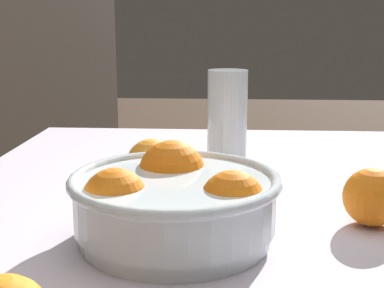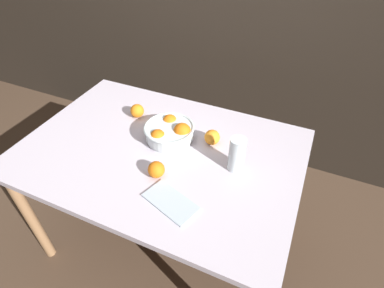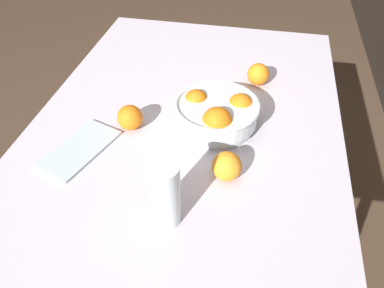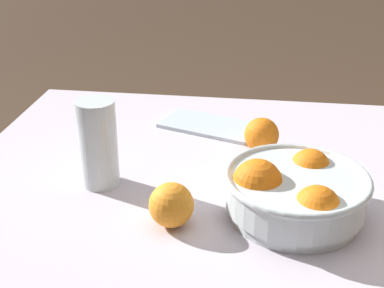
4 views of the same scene
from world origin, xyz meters
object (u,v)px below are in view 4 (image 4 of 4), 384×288
fruit_bowl (294,192)px  orange_loose_front (171,205)px  orange_loose_aside (262,135)px  juice_glass (99,147)px

fruit_bowl → orange_loose_front: (0.19, 0.05, -0.01)m
orange_loose_front → orange_loose_aside: size_ratio=1.03×
fruit_bowl → juice_glass: (0.34, -0.06, 0.03)m
fruit_bowl → juice_glass: 0.34m
orange_loose_front → orange_loose_aside: (-0.13, -0.28, -0.00)m
fruit_bowl → juice_glass: size_ratio=1.48×
juice_glass → fruit_bowl: bearing=170.1°
juice_glass → orange_loose_front: size_ratio=2.22×
fruit_bowl → orange_loose_aside: bearing=-76.5°
fruit_bowl → orange_loose_aside: fruit_bowl is taller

